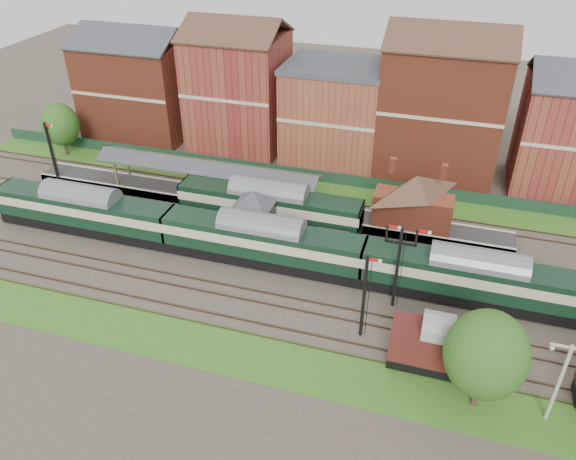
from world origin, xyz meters
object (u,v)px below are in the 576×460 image
(signal_box, at_px, (254,216))
(semaphore_bracket, at_px, (398,263))
(platform_railcar, at_px, (269,205))
(goods_van_a, at_px, (435,346))
(dmu_train, at_px, (262,241))

(signal_box, height_order, semaphore_bracket, semaphore_bracket)
(semaphore_bracket, distance_m, platform_railcar, 17.20)
(goods_van_a, bearing_deg, platform_railcar, 139.84)
(dmu_train, bearing_deg, semaphore_bracket, -10.83)
(semaphore_bracket, bearing_deg, platform_railcar, 148.20)
(signal_box, bearing_deg, semaphore_bracket, -20.92)
(semaphore_bracket, bearing_deg, dmu_train, 169.17)
(semaphore_bracket, relative_size, platform_railcar, 0.42)
(semaphore_bracket, height_order, dmu_train, semaphore_bracket)
(signal_box, xyz_separation_m, platform_railcar, (0.52, 3.25, -0.56))
(semaphore_bracket, distance_m, dmu_train, 13.45)
(goods_van_a, bearing_deg, dmu_train, 151.98)
(platform_railcar, xyz_separation_m, goods_van_a, (18.37, -15.50, -0.36))
(signal_box, xyz_separation_m, dmu_train, (1.97, -3.25, -0.57))
(semaphore_bracket, relative_size, dmu_train, 0.14)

